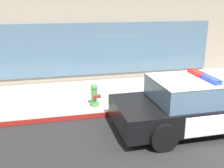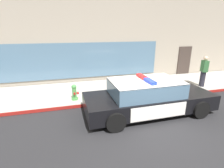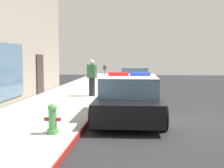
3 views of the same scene
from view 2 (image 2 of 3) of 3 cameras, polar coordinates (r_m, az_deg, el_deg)
name	(u,v)px [view 2 (image 2 of 3)]	position (r m, az deg, el deg)	size (l,w,h in m)	color
ground	(150,127)	(6.21, 12.56, -13.92)	(48.00, 48.00, 0.00)	#262628
sidewalk	(117,89)	(9.46, 1.69, -1.61)	(48.00, 3.42, 0.15)	#B2ADA3
curb_red_paint	(128,101)	(7.94, 5.33, -5.61)	(28.80, 0.04, 0.14)	maroon
storefront_building	(90,13)	(15.25, -7.46, 22.54)	(19.79, 9.58, 9.02)	gray
police_cruiser	(148,97)	(6.88, 11.97, -4.26)	(5.12, 2.15, 1.49)	black
fire_hydrant	(74,92)	(7.89, -12.52, -2.79)	(0.34, 0.39, 0.73)	#4C994C
pedestrian_on_sidewalk	(204,71)	(10.72, 28.46, 3.76)	(0.36, 0.46, 1.71)	#23232D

